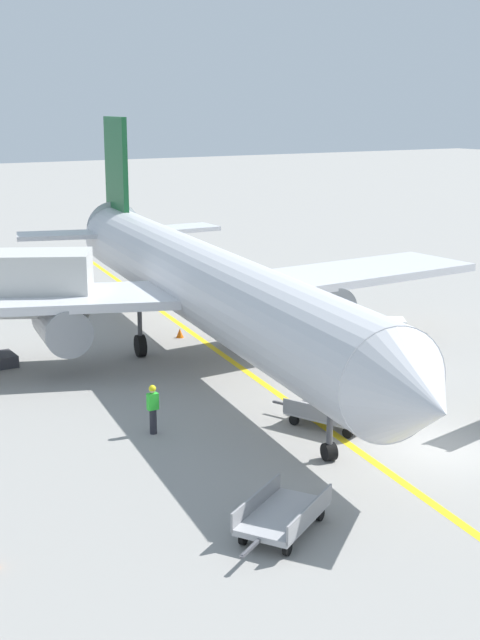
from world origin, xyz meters
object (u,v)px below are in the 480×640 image
ground_crew_marshaller (153,408)px  airliner (198,282)px  baggage_tug_by_cargo_door (392,348)px  baggage_cart_loaded (329,413)px  baggage_cart_empty_trailing (283,515)px  safety_cone_tail_area (180,333)px

ground_crew_marshaller → airliner: bearing=51.3°
baggage_tug_by_cargo_door → airliner: bearing=137.8°
baggage_cart_loaded → ground_crew_marshaller: bearing=155.3°
ground_crew_marshaller → baggage_cart_loaded: bearing=-24.7°
baggage_cart_empty_trailing → baggage_tug_by_cargo_door: bearing=38.8°
ground_crew_marshaller → safety_cone_tail_area: ground_crew_marshaller is taller
airliner → ground_crew_marshaller: bearing=-128.7°
baggage_tug_by_cargo_door → baggage_cart_empty_trailing: 15.31m
airliner → ground_crew_marshaller: 9.30m
baggage_cart_loaded → safety_cone_tail_area: bearing=84.9°
baggage_cart_empty_trailing → airliner: bearing=68.8°
ground_crew_marshaller → safety_cone_tail_area: size_ratio=3.86×
baggage_cart_empty_trailing → ground_crew_marshaller: bearing=88.1°
airliner → ground_crew_marshaller: size_ratio=20.74×
baggage_cart_empty_trailing → ground_crew_marshaller: size_ratio=2.13×
airliner → ground_crew_marshaller: airliner is taller
airliner → baggage_cart_empty_trailing: 16.45m
airliner → baggage_tug_by_cargo_door: size_ratio=12.94×
baggage_cart_empty_trailing → ground_crew_marshaller: ground_crew_marshaller is taller
baggage_tug_by_cargo_door → ground_crew_marshaller: bearing=-172.7°
airliner → baggage_cart_empty_trailing: bearing=-111.2°
safety_cone_tail_area → airliner: bearing=-105.3°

